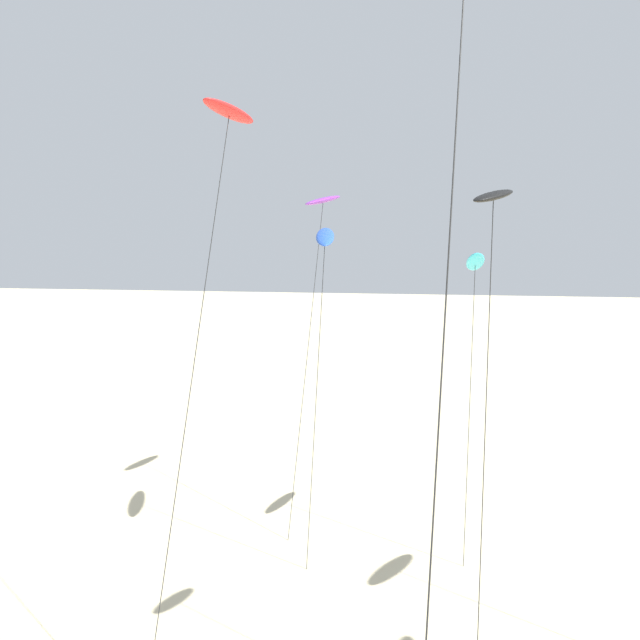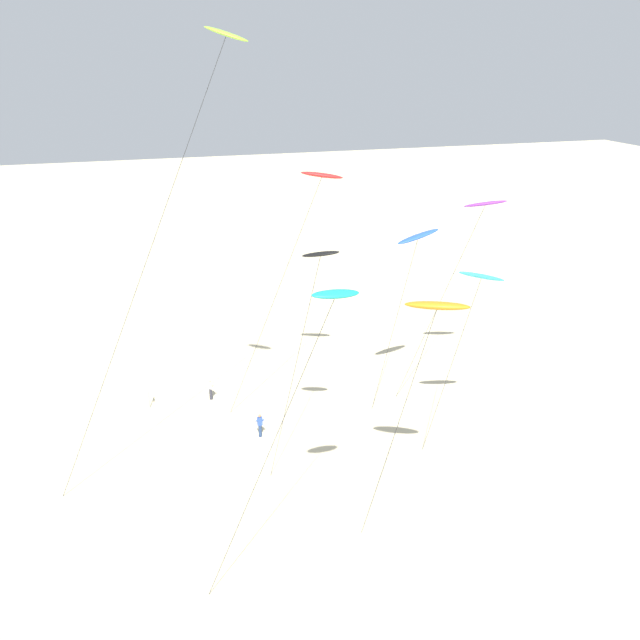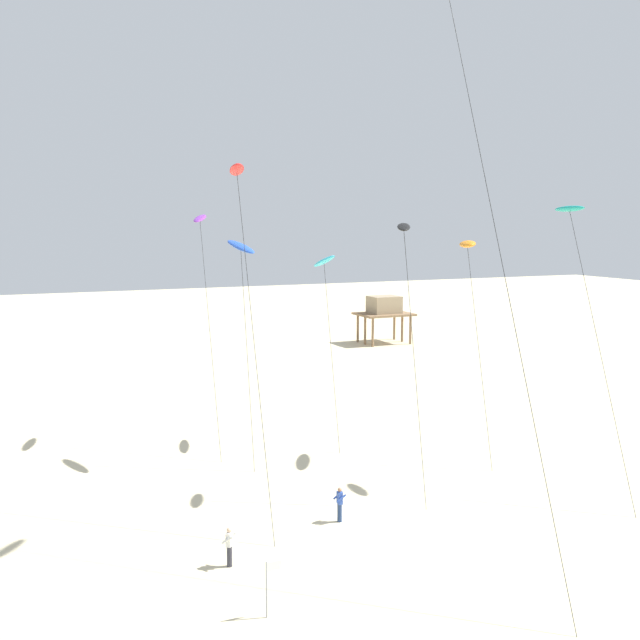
# 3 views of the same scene
# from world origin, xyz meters

# --- Properties ---
(ground_plane) EXTENTS (260.00, 260.00, 0.00)m
(ground_plane) POSITION_xyz_m (0.00, 0.00, 0.00)
(ground_plane) COLOR beige
(kite_red) EXTENTS (1.43, 8.05, 16.99)m
(kite_red) POSITION_xyz_m (-4.92, 7.08, 16.48)
(kite_red) COLOR red
(kite_red) RESTS_ON ground
(kite_teal) EXTENTS (0.95, 7.09, 15.02)m
(kite_teal) POSITION_xyz_m (12.01, 2.49, 14.60)
(kite_teal) COLOR teal
(kite_teal) RESTS_ON ground
(kite_cyan) EXTENTS (0.90, 4.58, 12.23)m
(kite_cyan) POSITION_xyz_m (3.15, 14.58, 11.56)
(kite_cyan) COLOR #33BFE0
(kite_cyan) RESTS_ON ground
(kite_black) EXTENTS (1.57, 4.18, 14.12)m
(kite_black) POSITION_xyz_m (3.10, 4.58, 13.65)
(kite_black) COLOR black
(kite_black) RESTS_ON ground
(kite_blue) EXTENTS (1.22, 4.43, 13.15)m
(kite_blue) POSITION_xyz_m (-2.82, 13.14, 12.58)
(kite_blue) COLOR blue
(kite_blue) RESTS_ON ground
(kite_purple) EXTENTS (1.84, 7.28, 14.72)m
(kite_purple) POSITION_xyz_m (-3.78, 18.48, 14.20)
(kite_purple) COLOR purple
(kite_purple) RESTS_ON ground
(kite_orange) EXTENTS (2.26, 5.03, 13.09)m
(kite_orange) POSITION_xyz_m (9.69, 8.43, 12.74)
(kite_orange) COLOR orange
(kite_orange) RESTS_ON ground
(kite_flyer_nearest) EXTENTS (0.54, 0.56, 1.67)m
(kite_flyer_nearest) POSITION_xyz_m (-1.76, 1.88, 0.89)
(kite_flyer_nearest) COLOR navy
(kite_flyer_nearest) RESTS_ON ground
(kite_flyer_middle) EXTENTS (0.72, 0.73, 1.67)m
(kite_flyer_middle) POSITION_xyz_m (-7.91, -0.53, 0.89)
(kite_flyer_middle) COLOR #33333D
(kite_flyer_middle) RESTS_ON ground
(stilt_house) EXTENTS (6.17, 4.72, 5.53)m
(stilt_house) POSITION_xyz_m (25.91, 48.05, 4.10)
(stilt_house) COLOR #846647
(stilt_house) RESTS_ON ground
(marker_flag) EXTENTS (0.57, 0.05, 2.10)m
(marker_flag) POSITION_xyz_m (-7.76, -4.97, 1.49)
(marker_flag) COLOR gray
(marker_flag) RESTS_ON ground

